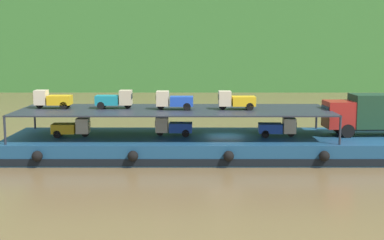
% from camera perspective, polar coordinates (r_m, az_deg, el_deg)
% --- Properties ---
extents(ground_plane, '(400.00, 400.00, 0.00)m').
position_cam_1_polar(ground_plane, '(39.53, 3.39, -3.87)').
color(ground_plane, brown).
extents(cargo_barge, '(32.24, 8.38, 1.50)m').
position_cam_1_polar(cargo_barge, '(39.35, 3.40, -2.82)').
color(cargo_barge, navy).
rests_on(cargo_barge, ground).
extents(covered_lorry, '(7.91, 2.51, 3.10)m').
position_cam_1_polar(covered_lorry, '(41.51, 18.93, 0.75)').
color(covered_lorry, maroon).
rests_on(covered_lorry, cargo_barge).
extents(cargo_rack, '(23.04, 6.99, 2.00)m').
position_cam_1_polar(cargo_rack, '(38.89, -2.16, 1.07)').
color(cargo_rack, '#232833').
rests_on(cargo_rack, cargo_barge).
extents(mini_truck_lower_stern, '(2.75, 1.22, 1.38)m').
position_cam_1_polar(mini_truck_lower_stern, '(39.68, -13.18, -0.82)').
color(mini_truck_lower_stern, gold).
rests_on(mini_truck_lower_stern, cargo_barge).
extents(mini_truck_lower_aft, '(2.77, 1.25, 1.38)m').
position_cam_1_polar(mini_truck_lower_aft, '(39.15, -2.26, -0.72)').
color(mini_truck_lower_aft, '#1E47B7').
rests_on(mini_truck_lower_aft, cargo_barge).
extents(mini_truck_lower_mid, '(2.78, 1.27, 1.38)m').
position_cam_1_polar(mini_truck_lower_mid, '(39.26, 9.14, -0.80)').
color(mini_truck_lower_mid, '#1E47B7').
rests_on(mini_truck_lower_mid, cargo_barge).
extents(mini_truck_upper_stern, '(2.76, 1.23, 1.38)m').
position_cam_1_polar(mini_truck_upper_stern, '(40.76, -15.17, 2.19)').
color(mini_truck_upper_stern, gold).
rests_on(mini_truck_upper_stern, cargo_rack).
extents(mini_truck_upper_mid, '(2.74, 1.20, 1.38)m').
position_cam_1_polar(mini_truck_upper_mid, '(39.76, -8.62, 2.24)').
color(mini_truck_upper_mid, teal).
rests_on(mini_truck_upper_mid, cargo_rack).
extents(mini_truck_upper_fore, '(2.75, 1.22, 1.38)m').
position_cam_1_polar(mini_truck_upper_fore, '(38.67, -2.17, 2.16)').
color(mini_truck_upper_fore, '#1E47B7').
rests_on(mini_truck_upper_fore, cargo_rack).
extents(mini_truck_upper_bow, '(2.76, 1.23, 1.38)m').
position_cam_1_polar(mini_truck_upper_bow, '(38.81, 4.62, 2.16)').
color(mini_truck_upper_bow, gold).
rests_on(mini_truck_upper_bow, cargo_rack).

